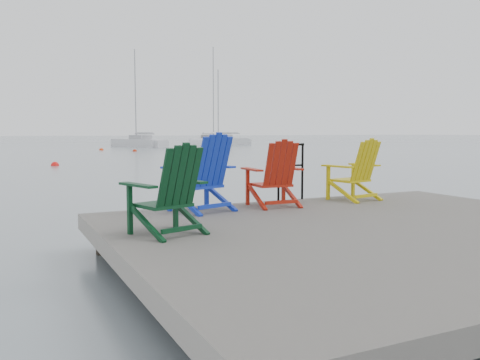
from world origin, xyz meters
name	(u,v)px	position (x,y,z in m)	size (l,w,h in m)	color
ground	(383,270)	(0.00, 0.00, 0.00)	(400.00, 400.00, 0.00)	slate
dock	(384,240)	(0.00, 0.00, 0.35)	(6.00, 5.00, 1.40)	#2C2A27
handrail	(291,166)	(0.25, 2.45, 1.04)	(0.48, 0.04, 0.90)	black
chair_green	(170,190)	(-2.32, 0.66, 0.97)	(0.88, 0.84, 0.94)	black
chair_blue	(204,173)	(-1.42, 1.97, 1.02)	(0.98, 0.93, 1.04)	#112DB4
chair_red	(275,174)	(-0.33, 1.92, 0.98)	(0.79, 0.73, 0.95)	#A21B0B
chair_yellow	(356,170)	(1.17, 1.98, 0.98)	(0.85, 0.80, 0.95)	#C5AF0A
sailboat_near	(139,143)	(9.83, 49.04, 0.36)	(4.49, 7.76, 10.53)	silver
sailboat_mid	(212,142)	(20.05, 53.20, 0.35)	(7.72, 8.00, 12.13)	white
sailboat_far	(221,142)	(20.77, 52.12, 0.36)	(6.70, 2.42, 9.28)	silver
buoy_a	(55,166)	(-1.47, 20.64, 0.00)	(0.38, 0.38, 0.38)	red
buoy_c	(135,151)	(6.16, 36.07, 0.00)	(0.35, 0.35, 0.35)	red
buoy_d	(101,150)	(4.25, 40.00, 0.00)	(0.38, 0.38, 0.38)	#F43C0E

